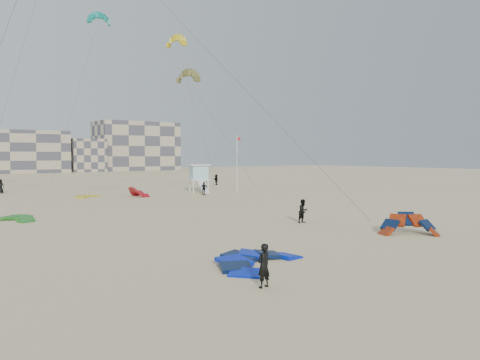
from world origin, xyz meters
TOP-DOWN VIEW (x-y plane):
  - ground at (0.00, 0.00)m, footprint 320.00×320.00m
  - kite_ground_blue at (1.46, 0.42)m, footprint 6.08×6.20m
  - kite_ground_orange at (14.07, 1.40)m, footprint 4.81×4.82m
  - kite_ground_green at (-5.24, 22.28)m, footprint 4.92×4.90m
  - kite_ground_red_far at (10.92, 36.73)m, footprint 3.51×3.37m
  - kite_ground_yellow at (5.37, 39.08)m, footprint 4.04×4.10m
  - kitesurfer_main at (-0.63, -2.71)m, footprint 0.67×0.50m
  - kitesurfer_b at (12.11, 8.96)m, footprint 0.90×0.74m
  - kitesurfer_d at (18.24, 33.66)m, footprint 0.96×1.00m
  - kitesurfer_e at (-2.08, 51.28)m, footprint 1.03×0.79m
  - kitesurfer_f at (30.31, 50.12)m, footprint 0.80×1.73m
  - kite_fly_olive at (14.92, 31.56)m, footprint 9.42×5.12m
  - kite_fly_yellow at (22.53, 49.21)m, footprint 11.93×6.92m
  - kite_fly_teal_b at (13.36, 57.62)m, footprint 10.18×4.49m
  - lifeguard_tower_near at (20.17, 38.27)m, footprint 3.26×5.47m
  - flagpole at (25.09, 36.36)m, footprint 0.63×0.10m
  - condo_mid at (10.00, 130.00)m, footprint 32.00×16.00m
  - condo_east at (50.00, 132.00)m, footprint 26.00×14.00m
  - condo_fill_right at (32.00, 128.00)m, footprint 10.00×10.00m

SIDE VIEW (x-z plane):
  - ground at x=0.00m, z-range 0.00..0.00m
  - kite_ground_blue at x=1.46m, z-range -0.67..0.67m
  - kite_ground_orange at x=14.07m, z-range -1.70..1.70m
  - kite_ground_green at x=-5.24m, z-range -0.58..0.58m
  - kite_ground_red_far at x=10.92m, z-range -1.68..1.68m
  - kite_ground_yellow at x=5.37m, z-range -0.33..0.33m
  - kitesurfer_main at x=-0.63m, z-range 0.00..1.66m
  - kitesurfer_d at x=18.24m, z-range 0.00..1.67m
  - kitesurfer_b at x=12.11m, z-range 0.00..1.73m
  - kitesurfer_f at x=30.31m, z-range 0.00..1.79m
  - kitesurfer_e at x=-2.08m, z-range 0.00..1.88m
  - lifeguard_tower_near at x=20.17m, z-range -0.02..3.74m
  - flagpole at x=25.09m, z-range 0.20..7.92m
  - condo_fill_right at x=32.00m, z-range 0.00..10.00m
  - condo_mid at x=10.00m, z-range 0.00..12.00m
  - condo_east at x=50.00m, z-range 0.00..16.00m
  - kite_fly_olive at x=14.92m, z-range 6.96..20.90m
  - kite_fly_yellow at x=22.53m, z-range 11.15..33.73m
  - kite_fly_teal_b at x=13.36m, z-range 13.03..39.63m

